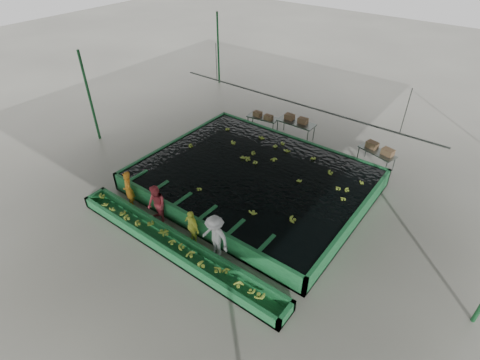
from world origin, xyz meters
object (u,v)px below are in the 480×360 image
Objects in this scene: worker_c at (192,227)px; packing_table_mid at (295,130)px; box_stack_left at (263,118)px; worker_d at (215,237)px; box_stack_mid at (296,121)px; flotation_tank at (253,180)px; box_stack_right at (379,151)px; packing_table_left at (263,123)px; packing_table_right at (376,159)px; worker_a at (129,189)px; worker_b at (157,205)px; sorting_trough at (175,246)px.

worker_c is 9.69m from packing_table_mid.
box_stack_left is at bearing 122.11° from worker_c.
worker_d is 9.98m from box_stack_mid.
flotation_tank is 6.87× the size of box_stack_right.
worker_d reaches higher than box_stack_left.
worker_c is 9.77m from packing_table_left.
packing_table_right reaches higher than packing_table_left.
box_stack_mid reaches higher than box_stack_right.
worker_b is at bearing 24.73° from worker_a.
box_stack_right is (0.06, 0.08, 0.43)m from packing_table_right.
packing_table_mid is (2.67, 9.63, -0.37)m from worker_a.
box_stack_right is at bearing 77.01° from worker_a.
worker_a is at bearing -127.72° from box_stack_right.
packing_table_mid is (2.01, 0.36, 0.08)m from packing_table_left.
box_stack_right reaches higher than packing_table_mid.
packing_table_right is (3.87, 10.35, 0.18)m from sorting_trough.
worker_d is at bearing 30.48° from sorting_trough.
flotation_tank is 6.52m from packing_table_right.
sorting_trough is 10.41m from box_stack_left.
flotation_tank is 5.64× the size of worker_b.
box_stack_left is (-1.05, 9.21, -0.06)m from worker_b.
box_stack_mid is (0.84, 9.72, 0.10)m from worker_b.
sorting_trough is 11.16m from box_stack_right.
packing_table_left is at bearing 105.85° from sorting_trough.
worker_a is 0.96× the size of packing_table_left.
worker_c is 10.34m from box_stack_right.
worker_d reaches higher than packing_table_mid.
worker_c reaches higher than flotation_tank.
worker_a is 1.76m from worker_b.
box_stack_right is at bearing 76.52° from worker_b.
packing_table_left is at bearing -167.16° from box_stack_mid.
worker_c is 1.05× the size of box_stack_right.
box_stack_right is (3.75, 9.63, 0.08)m from worker_c.
worker_d is (4.88, 0.00, 0.07)m from worker_a.
packing_table_mid is 1.15× the size of packing_table_right.
worker_d is at bearing -76.81° from box_stack_mid.
box_stack_mid is at bearing 177.97° from packing_table_right.
worker_c is at bearing -177.00° from worker_d.
sorting_trough is 2.04m from worker_b.
packing_table_left is (0.66, 9.27, -0.45)m from worker_a.
sorting_trough is 11.05m from packing_table_right.
worker_c is at bearing -83.91° from packing_table_mid.
worker_a is 10.00m from packing_table_mid.
packing_table_left is (-4.22, 9.27, -0.53)m from worker_d.
worker_b is at bearing -177.00° from worker_d.
worker_d is 10.11m from box_stack_left.
packing_table_left reaches higher than sorting_trough.
packing_table_right is (7.39, 9.55, -0.44)m from worker_a.
flotation_tank is at bearing 84.80° from worker_b.
flotation_tank is at bearing 75.40° from worker_a.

